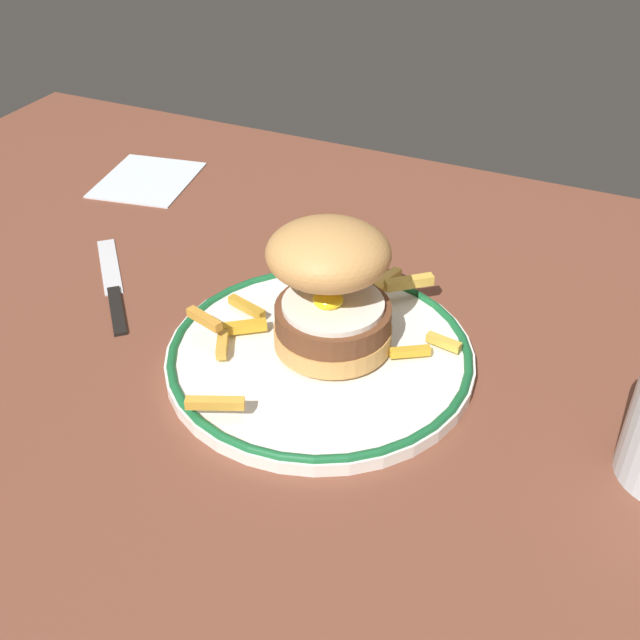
% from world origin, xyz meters
% --- Properties ---
extents(ground_plane, '(1.36, 0.82, 0.04)m').
position_xyz_m(ground_plane, '(0.00, 0.00, -0.02)').
color(ground_plane, brown).
extents(dinner_plate, '(0.27, 0.27, 0.02)m').
position_xyz_m(dinner_plate, '(-0.02, -0.03, 0.01)').
color(dinner_plate, white).
rests_on(dinner_plate, ground_plane).
extents(burger, '(0.14, 0.14, 0.12)m').
position_xyz_m(burger, '(-0.01, -0.01, 0.07)').
color(burger, tan).
rests_on(burger, dinner_plate).
extents(fries_pile, '(0.23, 0.26, 0.02)m').
position_xyz_m(fries_pile, '(-0.03, 0.00, 0.02)').
color(fries_pile, '#E8B34D').
rests_on(fries_pile, dinner_plate).
extents(knife, '(0.13, 0.14, 0.01)m').
position_xyz_m(knife, '(-0.25, -0.02, 0.00)').
color(knife, black).
rests_on(knife, ground_plane).
extents(napkin, '(0.13, 0.14, 0.00)m').
position_xyz_m(napkin, '(-0.36, 0.21, 0.00)').
color(napkin, silver).
rests_on(napkin, ground_plane).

